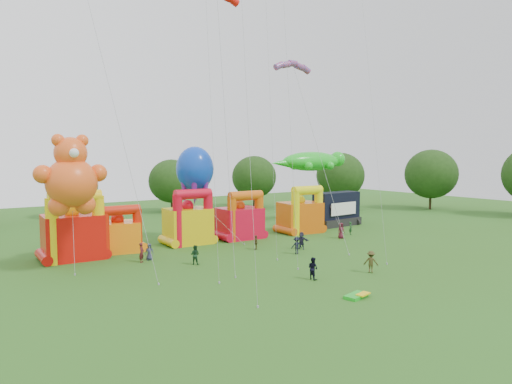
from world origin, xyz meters
TOP-DOWN VIEW (x-y plane):
  - ground at (0.00, 0.00)m, footprint 160.00×160.00m
  - tree_ring at (-1.19, 0.62)m, footprint 124.73×126.84m
  - bouncy_castle_0 at (-15.28, 26.94)m, footprint 5.63×4.58m
  - bouncy_castle_1 at (-10.52, 27.77)m, footprint 5.11×4.42m
  - bouncy_castle_2 at (-2.27, 27.68)m, footprint 5.15×4.21m
  - bouncy_castle_3 at (4.56, 27.17)m, footprint 5.12×4.13m
  - bouncy_castle_4 at (13.70, 26.42)m, footprint 5.69×4.82m
  - stage_trailer at (21.93, 28.16)m, footprint 7.84×3.45m
  - teddy_bear_kite at (-16.49, 21.24)m, footprint 6.12×4.35m
  - gecko_kite at (20.10, 29.56)m, footprint 14.36×12.48m
  - octopus_kite at (0.25, 28.08)m, footprint 5.76×8.12m
  - parafoil_kites at (-7.22, 17.16)m, footprint 26.24×10.82m
  - diamond_kites at (0.13, 13.36)m, footprint 19.73×17.15m
  - folded_kite_bundle at (-0.93, 2.42)m, footprint 2.18×1.45m
  - spectator_0 at (-9.17, 22.34)m, footprint 0.95×0.81m
  - spectator_1 at (-10.14, 21.83)m, footprint 0.79×0.83m
  - spectator_2 at (-6.22, 18.20)m, footprint 1.13×1.14m
  - spectator_3 at (4.69, 16.32)m, footprint 1.32×0.99m
  - spectator_4 at (2.40, 20.58)m, footprint 0.91×0.96m
  - spectator_5 at (6.69, 17.94)m, footprint 1.44×1.80m
  - spectator_6 at (14.98, 20.18)m, footprint 1.05×0.77m
  - spectator_7 at (17.93, 21.43)m, footprint 0.73×0.71m
  - spectator_8 at (-0.39, 7.93)m, footprint 0.80×0.98m
  - spectator_9 at (5.29, 6.69)m, footprint 1.35×1.44m

SIDE VIEW (x-z plane):
  - ground at x=0.00m, z-range 0.00..0.00m
  - folded_kite_bundle at x=-0.93m, z-range -0.02..0.29m
  - spectator_4 at x=2.40m, z-range 0.00..1.60m
  - spectator_0 at x=-9.17m, z-range 0.00..1.66m
  - spectator_7 at x=17.93m, z-range 0.00..1.70m
  - spectator_3 at x=4.69m, z-range 0.00..1.81m
  - spectator_2 at x=-6.22m, z-range 0.00..1.86m
  - spectator_8 at x=-0.39m, z-range 0.00..1.88m
  - spectator_1 at x=-10.14m, z-range 0.00..1.91m
  - spectator_5 at x=6.69m, z-range 0.00..1.92m
  - spectator_9 at x=5.29m, z-range 0.00..1.96m
  - spectator_6 at x=14.98m, z-range 0.00..1.96m
  - bouncy_castle_1 at x=-10.52m, z-range -0.59..4.55m
  - bouncy_castle_3 at x=4.56m, z-range -0.72..5.31m
  - stage_trailer at x=21.93m, z-range -0.09..4.88m
  - bouncy_castle_4 at x=13.70m, z-range -0.77..5.59m
  - bouncy_castle_2 at x=-2.27m, z-range -0.78..5.74m
  - bouncy_castle_0 at x=-15.28m, z-range -0.85..6.14m
  - octopus_kite at x=0.25m, z-range -0.11..11.42m
  - gecko_kite at x=20.10m, z-range 0.42..11.44m
  - tree_ring at x=-1.19m, z-range 0.22..12.30m
  - teddy_bear_kite at x=-16.49m, z-range 2.15..14.46m
  - parafoil_kites at x=-7.22m, z-range -1.34..27.10m
  - diamond_kites at x=0.13m, z-range -4.07..38.12m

